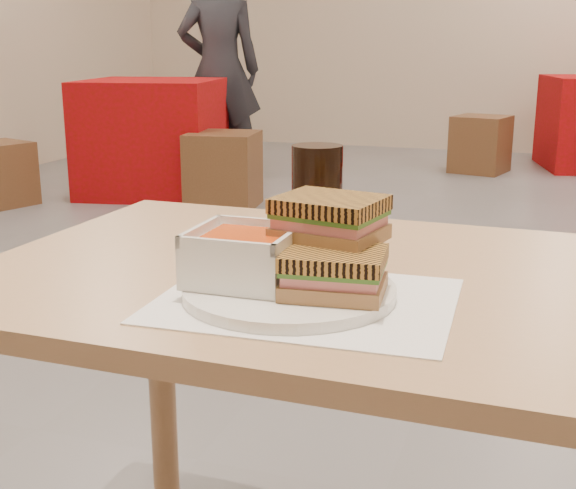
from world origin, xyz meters
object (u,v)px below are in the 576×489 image
(cola_glass, at_px, (317,200))
(bg_chair_0r, at_px, (223,170))
(patron_a, at_px, (219,70))
(bg_table_0, at_px, (153,137))
(soup_bowl, at_px, (244,258))
(plate, at_px, (289,291))
(panini_lower, at_px, (334,272))
(bg_chair_2l, at_px, (480,144))
(main_table, at_px, (393,354))

(cola_glass, relative_size, bg_chair_0r, 0.34)
(patron_a, bearing_deg, bg_table_0, -113.70)
(soup_bowl, bearing_deg, plate, 0.03)
(panini_lower, height_order, patron_a, patron_a)
(plate, bearing_deg, soup_bowl, -179.97)
(plate, relative_size, bg_chair_0r, 0.55)
(bg_chair_0r, height_order, bg_chair_2l, bg_chair_0r)
(main_table, bearing_deg, bg_chair_0r, 117.15)
(bg_chair_0r, distance_m, patron_a, 1.16)
(plate, relative_size, patron_a, 0.16)
(soup_bowl, bearing_deg, panini_lower, -6.42)
(soup_bowl, height_order, cola_glass, cola_glass)
(panini_lower, distance_m, cola_glass, 0.26)
(bg_chair_2l, xyz_separation_m, patron_a, (-1.88, -1.09, 0.62))
(soup_bowl, relative_size, bg_chair_0r, 0.26)
(soup_bowl, xyz_separation_m, bg_chair_0r, (-1.66, 3.71, -0.55))
(bg_chair_2l, height_order, patron_a, patron_a)
(main_table, xyz_separation_m, plate, (-0.11, -0.13, 0.12))
(main_table, distance_m, bg_chair_2l, 5.59)
(cola_glass, distance_m, bg_table_0, 4.48)
(main_table, distance_m, soup_bowl, 0.27)
(plate, bearing_deg, cola_glass, 97.99)
(main_table, height_order, bg_table_0, bg_table_0)
(plate, xyz_separation_m, patron_a, (-2.13, 4.61, 0.10))
(bg_table_0, xyz_separation_m, patron_a, (0.26, 0.60, 0.45))
(bg_table_0, distance_m, bg_chair_0r, 0.75)
(plate, distance_m, patron_a, 5.08)
(main_table, relative_size, soup_bowl, 9.29)
(plate, height_order, patron_a, patron_a)
(soup_bowl, xyz_separation_m, bg_chair_2l, (-0.19, 5.70, -0.56))
(plate, bearing_deg, patron_a, 114.85)
(main_table, height_order, bg_chair_2l, main_table)
(main_table, relative_size, plate, 4.47)
(main_table, distance_m, panini_lower, 0.22)
(bg_table_0, bearing_deg, main_table, -57.06)
(cola_glass, relative_size, bg_chair_2l, 0.33)
(bg_chair_0r, bearing_deg, bg_chair_2l, 53.40)
(soup_bowl, xyz_separation_m, bg_table_0, (-2.34, 4.01, -0.39))
(cola_glass, distance_m, bg_chair_0r, 3.92)
(panini_lower, relative_size, bg_chair_0r, 0.27)
(main_table, distance_m, patron_a, 5.01)
(plate, bearing_deg, bg_table_0, 120.91)
(plate, xyz_separation_m, bg_chair_2l, (-0.25, 5.70, -0.53))
(main_table, relative_size, bg_chair_0r, 2.45)
(panini_lower, bearing_deg, soup_bowl, 173.58)
(bg_table_0, bearing_deg, cola_glass, -57.97)
(soup_bowl, bearing_deg, bg_chair_2l, 91.90)
(soup_bowl, bearing_deg, patron_a, 114.22)
(plate, height_order, panini_lower, panini_lower)
(soup_bowl, bearing_deg, cola_glass, 82.47)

